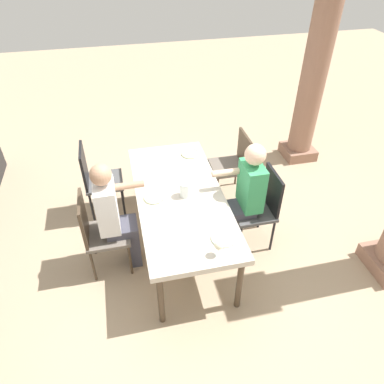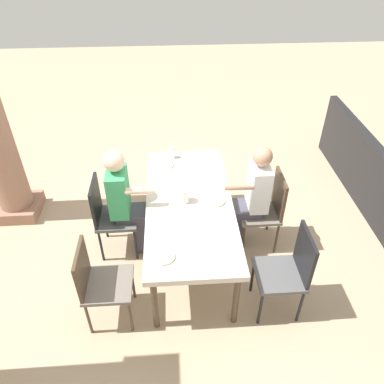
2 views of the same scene
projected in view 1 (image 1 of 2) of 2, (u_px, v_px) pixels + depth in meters
The scene contains 20 objects.
ground_plane at pixel (181, 244), 4.24m from camera, with size 16.00×16.00×0.00m, color tan.
dining_table at pixel (180, 199), 3.82m from camera, with size 2.04×0.90×0.74m.
chair_west_north at pixel (234, 162), 4.67m from camera, with size 0.44×0.44×0.89m.
chair_west_south at pixel (96, 177), 4.35m from camera, with size 0.44×0.44×0.96m.
chair_mid_north at pixel (261, 204), 3.96m from camera, with size 0.44×0.44×0.94m.
chair_mid_south at pixel (98, 230), 3.66m from camera, with size 0.44×0.44×0.94m.
diner_woman_green at pixel (245, 195), 3.82m from camera, with size 0.35×0.50×1.31m.
diner_man_white at pixel (115, 215), 3.60m from camera, with size 0.35×0.49×1.30m.
stone_column_near at pixel (316, 65), 4.84m from camera, with size 0.46×0.46×2.94m.
plate_0 at pixel (190, 154), 4.39m from camera, with size 0.22×0.22×0.02m.
fork_0 at pixel (188, 148), 4.51m from camera, with size 0.02×0.17×0.01m, color silver.
spoon_0 at pixel (193, 161), 4.28m from camera, with size 0.02×0.17×0.01m, color silver.
plate_1 at pixel (154, 198), 3.73m from camera, with size 0.21×0.21×0.02m.
fork_1 at pixel (152, 189), 3.85m from camera, with size 0.02×0.17×0.01m, color silver.
spoon_1 at pixel (156, 207), 3.62m from camera, with size 0.02×0.17×0.01m, color silver.
plate_2 at pixel (224, 238), 3.27m from camera, with size 0.24×0.24×0.02m.
wine_glass_2 at pixel (219, 246), 3.06m from camera, with size 0.08×0.08×0.16m.
fork_2 at pixel (219, 228), 3.39m from camera, with size 0.02×0.17×0.01m, color silver.
spoon_2 at pixel (229, 251), 3.16m from camera, with size 0.02×0.17×0.01m, color silver.
water_pitcher at pixel (185, 190), 3.73m from camera, with size 0.11×0.11×0.16m.
Camera 1 is at (2.90, -0.53, 3.11)m, focal length 33.75 mm.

